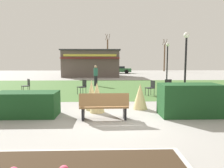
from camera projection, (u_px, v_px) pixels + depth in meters
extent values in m
plane|color=#999691|center=(121.00, 121.00, 7.21)|extent=(80.00, 80.00, 0.00)
cube|color=#446B33|center=(112.00, 87.00, 16.60)|extent=(36.00, 12.00, 0.01)
cube|color=olive|center=(104.00, 107.00, 7.39)|extent=(1.71, 0.52, 0.06)
cube|color=olive|center=(104.00, 100.00, 7.14)|extent=(1.70, 0.17, 0.44)
cube|color=black|center=(83.00, 113.00, 7.37)|extent=(0.09, 0.44, 0.45)
cube|color=black|center=(125.00, 113.00, 7.45)|extent=(0.09, 0.44, 0.45)
cube|color=olive|center=(81.00, 103.00, 7.33)|extent=(0.07, 0.44, 0.06)
cube|color=olive|center=(127.00, 103.00, 7.42)|extent=(0.07, 0.44, 0.06)
cube|color=#19421E|center=(27.00, 104.00, 7.79)|extent=(2.25, 1.10, 0.90)
cube|color=#19421E|center=(189.00, 100.00, 7.84)|extent=(2.16, 1.10, 1.20)
cone|color=#D1BC7F|center=(92.00, 95.00, 8.81)|extent=(0.53, 0.53, 1.27)
cone|color=#D1BC7F|center=(140.00, 96.00, 8.98)|extent=(0.64, 0.64, 1.10)
cone|color=#D1BC7F|center=(97.00, 97.00, 8.36)|extent=(0.60, 0.60, 1.20)
cylinder|color=black|center=(184.00, 92.00, 13.09)|extent=(0.22, 0.22, 0.20)
cylinder|color=black|center=(185.00, 66.00, 12.91)|extent=(0.12, 0.12, 3.45)
sphere|color=white|center=(187.00, 35.00, 12.71)|extent=(0.36, 0.36, 0.36)
cylinder|color=black|center=(167.00, 82.00, 20.18)|extent=(0.22, 0.22, 0.20)
cylinder|color=black|center=(167.00, 65.00, 20.01)|extent=(0.12, 0.12, 3.45)
sphere|color=white|center=(168.00, 44.00, 19.81)|extent=(0.36, 0.36, 0.36)
cylinder|color=#2D4233|center=(37.00, 105.00, 7.84)|extent=(0.52, 0.52, 0.85)
cube|color=#594C47|center=(91.00, 64.00, 28.37)|extent=(7.23, 4.86, 3.37)
cube|color=#333338|center=(91.00, 51.00, 28.18)|extent=(7.53, 5.16, 0.16)
cube|color=maroon|center=(90.00, 58.00, 25.69)|extent=(7.33, 0.36, 0.08)
cube|color=#D8CC4C|center=(90.00, 55.00, 25.82)|extent=(6.51, 0.04, 0.28)
cube|color=black|center=(26.00, 86.00, 13.53)|extent=(0.61, 0.61, 0.04)
cube|color=black|center=(29.00, 82.00, 13.62)|extent=(0.28, 0.38, 0.44)
cylinder|color=black|center=(22.00, 89.00, 13.59)|extent=(0.03, 0.03, 0.45)
cylinder|color=black|center=(23.00, 90.00, 13.29)|extent=(0.03, 0.03, 0.45)
cylinder|color=black|center=(28.00, 89.00, 13.82)|extent=(0.03, 0.03, 0.45)
cylinder|color=black|center=(30.00, 90.00, 13.51)|extent=(0.03, 0.03, 0.45)
cube|color=black|center=(150.00, 88.00, 12.53)|extent=(0.56, 0.56, 0.04)
cube|color=black|center=(153.00, 84.00, 12.58)|extent=(0.18, 0.43, 0.44)
cylinder|color=black|center=(145.00, 91.00, 12.67)|extent=(0.03, 0.03, 0.45)
cylinder|color=black|center=(149.00, 92.00, 12.31)|extent=(0.03, 0.03, 0.45)
cylinder|color=black|center=(151.00, 91.00, 12.80)|extent=(0.03, 0.03, 0.45)
cylinder|color=black|center=(154.00, 92.00, 12.44)|extent=(0.03, 0.03, 0.45)
cube|color=black|center=(167.00, 86.00, 13.59)|extent=(0.47, 0.47, 0.04)
cube|color=black|center=(168.00, 83.00, 13.37)|extent=(0.44, 0.07, 0.44)
cylinder|color=black|center=(169.00, 89.00, 13.82)|extent=(0.03, 0.03, 0.45)
cylinder|color=black|center=(163.00, 89.00, 13.78)|extent=(0.03, 0.03, 0.45)
cylinder|color=black|center=(171.00, 90.00, 13.44)|extent=(0.03, 0.03, 0.45)
cylinder|color=black|center=(165.00, 90.00, 13.40)|extent=(0.03, 0.03, 0.45)
cube|color=black|center=(82.00, 87.00, 12.98)|extent=(0.61, 0.61, 0.04)
cube|color=black|center=(84.00, 83.00, 13.07)|extent=(0.29, 0.38, 0.44)
cylinder|color=black|center=(77.00, 91.00, 13.04)|extent=(0.03, 0.03, 0.45)
cylinder|color=black|center=(80.00, 91.00, 12.74)|extent=(0.03, 0.03, 0.45)
cylinder|color=black|center=(83.00, 90.00, 13.26)|extent=(0.03, 0.03, 0.45)
cylinder|color=black|center=(86.00, 91.00, 12.96)|extent=(0.03, 0.03, 0.45)
cylinder|color=#23232D|center=(96.00, 81.00, 17.32)|extent=(0.28, 0.28, 0.85)
cylinder|color=#336B66|center=(96.00, 72.00, 17.24)|extent=(0.34, 0.34, 0.62)
sphere|color=tan|center=(96.00, 67.00, 17.19)|extent=(0.22, 0.22, 0.22)
cube|color=silver|center=(86.00, 70.00, 35.57)|extent=(4.24, 1.89, 0.60)
cube|color=black|center=(85.00, 68.00, 35.52)|extent=(2.35, 1.64, 0.44)
cylinder|color=black|center=(94.00, 71.00, 36.52)|extent=(0.64, 0.23, 0.64)
cylinder|color=black|center=(93.00, 72.00, 34.69)|extent=(0.64, 0.23, 0.64)
cylinder|color=black|center=(79.00, 71.00, 36.49)|extent=(0.64, 0.23, 0.64)
cylinder|color=black|center=(78.00, 72.00, 34.66)|extent=(0.64, 0.23, 0.64)
cube|color=#2D6638|center=(119.00, 70.00, 35.74)|extent=(4.32, 2.10, 0.60)
cube|color=black|center=(118.00, 68.00, 35.70)|extent=(2.42, 1.75, 0.44)
cylinder|color=black|center=(126.00, 71.00, 36.63)|extent=(0.65, 0.27, 0.64)
cylinder|color=black|center=(127.00, 72.00, 34.80)|extent=(0.65, 0.27, 0.64)
cylinder|color=black|center=(111.00, 71.00, 36.73)|extent=(0.65, 0.27, 0.64)
cylinder|color=black|center=(111.00, 72.00, 34.90)|extent=(0.65, 0.27, 0.64)
cylinder|color=brown|center=(108.00, 56.00, 40.61)|extent=(0.28, 0.28, 6.16)
cylinder|color=brown|center=(109.00, 37.00, 40.34)|extent=(0.25, 0.58, 1.12)
cylinder|color=brown|center=(107.00, 37.00, 40.52)|extent=(0.54, 0.36, 1.12)
cylinder|color=brown|center=(107.00, 37.00, 39.91)|extent=(0.54, 0.35, 1.12)
cylinder|color=brown|center=(164.00, 58.00, 42.62)|extent=(0.28, 0.28, 5.40)
cylinder|color=brown|center=(166.00, 42.00, 42.39)|extent=(0.25, 0.58, 1.12)
cylinder|color=brown|center=(164.00, 42.00, 42.57)|extent=(0.54, 0.36, 1.12)
cylinder|color=brown|center=(164.00, 42.00, 41.97)|extent=(0.54, 0.35, 1.12)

